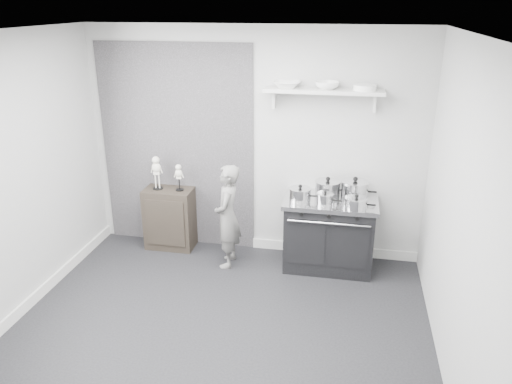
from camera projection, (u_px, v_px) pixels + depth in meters
The scene contains 16 objects.
ground at pixel (217, 332), 4.72m from camera, with size 4.00×4.00×0.00m, color black.
room_shell at pixel (206, 162), 4.28m from camera, with size 4.02×3.62×2.71m.
wall_shelf at pixel (324, 92), 5.39m from camera, with size 1.30×0.26×0.24m.
stove at pixel (329, 233), 5.75m from camera, with size 1.05×0.65×0.84m.
side_cabinet at pixel (170, 218), 6.24m from camera, with size 0.59×0.35×0.77m, color black.
child at pixel (228, 216), 5.72m from camera, with size 0.45×0.29×1.23m, color slate.
pot_front_left at pixel (300, 194), 5.54m from camera, with size 0.33×0.25×0.19m.
pot_back_left at pixel (328, 189), 5.66m from camera, with size 0.38×0.29×0.24m.
pot_back_right at pixel (355, 190), 5.59m from camera, with size 0.40×0.31×0.26m.
pot_front_right at pixel (356, 203), 5.34m from camera, with size 0.33×0.24×0.16m.
pot_front_center at pixel (325, 199), 5.44m from camera, with size 0.28×0.19×0.16m.
skeleton_full at pixel (157, 170), 6.03m from camera, with size 0.13×0.09×0.48m, color silver, non-canonical shape.
skeleton_torso at pixel (179, 176), 6.00m from camera, with size 0.11×0.07×0.38m, color silver, non-canonical shape.
bowl_large at pixel (287, 84), 5.43m from camera, with size 0.30×0.30×0.07m, color white.
bowl_small at pixel (327, 85), 5.35m from camera, with size 0.26×0.26×0.08m, color white.
plate_stack at pixel (365, 87), 5.29m from camera, with size 0.24×0.24×0.06m, color white.
Camera 1 is at (1.11, -3.78, 2.93)m, focal length 35.00 mm.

